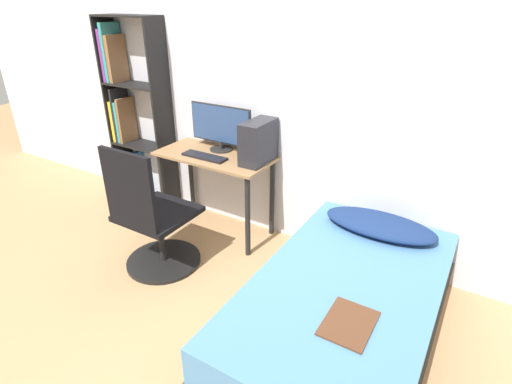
# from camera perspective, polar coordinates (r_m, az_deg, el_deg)

# --- Properties ---
(ground_plane) EXTENTS (14.00, 14.00, 0.00)m
(ground_plane) POSITION_cam_1_polar(r_m,az_deg,el_deg) (2.86, -13.29, -17.97)
(ground_plane) COLOR tan
(wall_back) EXTENTS (8.00, 0.05, 2.50)m
(wall_back) POSITION_cam_1_polar(r_m,az_deg,el_deg) (3.32, 2.39, 13.72)
(wall_back) COLOR silver
(wall_back) RESTS_ON ground_plane
(desk) EXTENTS (1.02, 0.50, 0.74)m
(desk) POSITION_cam_1_polar(r_m,az_deg,el_deg) (3.50, -5.84, 3.27)
(desk) COLOR #997047
(desk) RESTS_ON ground_plane
(bookshelf) EXTENTS (0.67, 0.26, 1.82)m
(bookshelf) POSITION_cam_1_polar(r_m,az_deg,el_deg) (4.26, -17.52, 9.85)
(bookshelf) COLOR black
(bookshelf) RESTS_ON ground_plane
(office_chair) EXTENTS (0.60, 0.60, 1.04)m
(office_chair) POSITION_cam_1_polar(r_m,az_deg,el_deg) (3.16, -14.53, -4.61)
(office_chair) COLOR black
(office_chair) RESTS_ON ground_plane
(bed) EXTENTS (1.04, 1.84, 0.45)m
(bed) POSITION_cam_1_polar(r_m,az_deg,el_deg) (2.62, 12.36, -16.25)
(bed) COLOR #4C3D2D
(bed) RESTS_ON ground_plane
(pillow) EXTENTS (0.79, 0.36, 0.11)m
(pillow) POSITION_cam_1_polar(r_m,az_deg,el_deg) (2.98, 17.26, -4.48)
(pillow) COLOR navy
(pillow) RESTS_ON bed
(magazine) EXTENTS (0.24, 0.32, 0.01)m
(magazine) POSITION_cam_1_polar(r_m,az_deg,el_deg) (2.21, 13.10, -17.79)
(magazine) COLOR #56331E
(magazine) RESTS_ON bed
(monitor) EXTENTS (0.61, 0.21, 0.40)m
(monitor) POSITION_cam_1_polar(r_m,az_deg,el_deg) (3.50, -5.08, 9.29)
(monitor) COLOR black
(monitor) RESTS_ON desk
(keyboard) EXTENTS (0.41, 0.12, 0.02)m
(keyboard) POSITION_cam_1_polar(r_m,az_deg,el_deg) (3.39, -7.36, 5.05)
(keyboard) COLOR black
(keyboard) RESTS_ON desk
(pc_tower) EXTENTS (0.17, 0.35, 0.34)m
(pc_tower) POSITION_cam_1_polar(r_m,az_deg,el_deg) (3.22, 0.30, 7.17)
(pc_tower) COLOR #232328
(pc_tower) RESTS_ON desk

